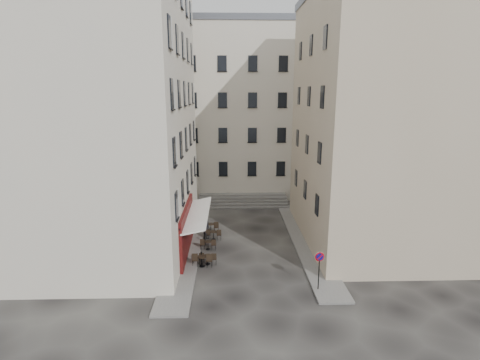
{
  "coord_description": "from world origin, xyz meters",
  "views": [
    {
      "loc": [
        -1.32,
        -24.13,
        11.36
      ],
      "look_at": [
        -0.53,
        4.0,
        4.67
      ],
      "focal_mm": 28.0,
      "sensor_mm": 36.0,
      "label": 1
    }
  ],
  "objects_px": {
    "bistro_table_a": "(202,260)",
    "bistro_table_b": "(208,259)",
    "pedestrian": "(206,229)",
    "no_parking_sign": "(319,264)"
  },
  "relations": [
    {
      "from": "bistro_table_b",
      "to": "pedestrian",
      "type": "height_order",
      "value": "pedestrian"
    },
    {
      "from": "no_parking_sign",
      "to": "pedestrian",
      "type": "bearing_deg",
      "value": 126.6
    },
    {
      "from": "no_parking_sign",
      "to": "pedestrian",
      "type": "relative_size",
      "value": 1.37
    },
    {
      "from": "bistro_table_a",
      "to": "pedestrian",
      "type": "xyz_separation_m",
      "value": [
        -0.03,
        4.71,
        0.4
      ]
    },
    {
      "from": "no_parking_sign",
      "to": "bistro_table_b",
      "type": "height_order",
      "value": "no_parking_sign"
    },
    {
      "from": "bistro_table_a",
      "to": "no_parking_sign",
      "type": "bearing_deg",
      "value": -25.22
    },
    {
      "from": "bistro_table_a",
      "to": "bistro_table_b",
      "type": "relative_size",
      "value": 1.15
    },
    {
      "from": "bistro_table_a",
      "to": "pedestrian",
      "type": "distance_m",
      "value": 4.73
    },
    {
      "from": "no_parking_sign",
      "to": "bistro_table_a",
      "type": "bearing_deg",
      "value": 150.21
    },
    {
      "from": "bistro_table_a",
      "to": "bistro_table_b",
      "type": "bearing_deg",
      "value": 44.85
    }
  ]
}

